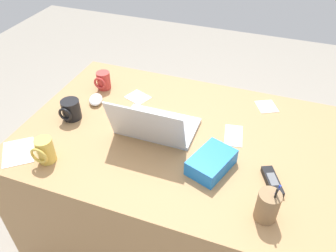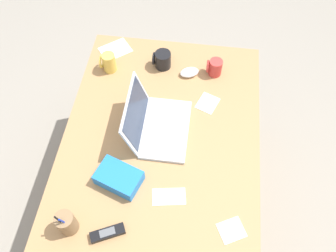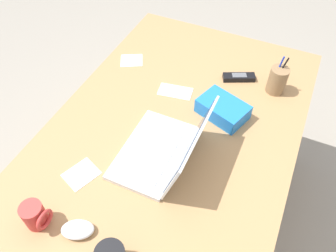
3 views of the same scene
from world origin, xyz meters
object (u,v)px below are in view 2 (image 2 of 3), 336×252
computer_mouse (189,72)px  coffee_mug_spare (108,62)px  coffee_mug_white (215,67)px  cordless_phone (108,233)px  snack_bag (119,178)px  laptop (156,124)px  pen_holder (67,223)px  coffee_mug_tall (162,60)px

computer_mouse → coffee_mug_spare: coffee_mug_spare is taller
coffee_mug_white → cordless_phone: size_ratio=0.64×
snack_bag → cordless_phone: bearing=-179.9°
laptop → coffee_mug_white: laptop is taller
computer_mouse → coffee_mug_spare: (-0.02, 0.44, 0.04)m
coffee_mug_white → cordless_phone: 1.00m
coffee_mug_spare → cordless_phone: (-0.88, -0.19, -0.04)m
computer_mouse → cordless_phone: 0.93m
pen_holder → snack_bag: 0.29m
laptop → cordless_phone: bearing=166.8°
coffee_mug_tall → cordless_phone: coffee_mug_tall is taller
coffee_mug_tall → coffee_mug_spare: 0.29m
laptop → cordless_phone: 0.55m
coffee_mug_spare → cordless_phone: 0.90m
coffee_mug_tall → cordless_phone: (-0.94, 0.10, -0.04)m
laptop → coffee_mug_tall: (0.41, 0.03, 0.00)m
cordless_phone → snack_bag: snack_bag is taller
cordless_phone → pen_holder: 0.17m
coffee_mug_white → coffee_mug_tall: 0.28m
laptop → cordless_phone: size_ratio=2.37×
coffee_mug_spare → coffee_mug_tall: bearing=-77.6°
coffee_mug_white → coffee_mug_spare: size_ratio=0.86×
computer_mouse → pen_holder: pen_holder is taller
coffee_mug_white → coffee_mug_tall: bearing=86.5°
cordless_phone → laptop: bearing=-13.2°
laptop → coffee_mug_white: 0.47m
coffee_mug_tall → coffee_mug_spare: (-0.06, 0.28, 0.01)m
computer_mouse → coffee_mug_white: 0.14m
coffee_mug_tall → snack_bag: 0.71m
laptop → pen_holder: 0.60m
laptop → snack_bag: bearing=156.8°
computer_mouse → coffee_mug_white: coffee_mug_white is taller
coffee_mug_spare → snack_bag: coffee_mug_spare is taller
coffee_mug_white → coffee_mug_spare: 0.57m
computer_mouse → coffee_mug_spare: bearing=68.5°
coffee_mug_spare → cordless_phone: coffee_mug_spare is taller
pen_holder → coffee_mug_white: bearing=-30.6°
cordless_phone → pen_holder: bearing=87.7°
computer_mouse → coffee_mug_spare: size_ratio=0.95×
computer_mouse → coffee_mug_tall: coffee_mug_tall is taller
coffee_mug_white → snack_bag: size_ratio=0.49×
coffee_mug_white → snack_bag: bearing=151.0°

